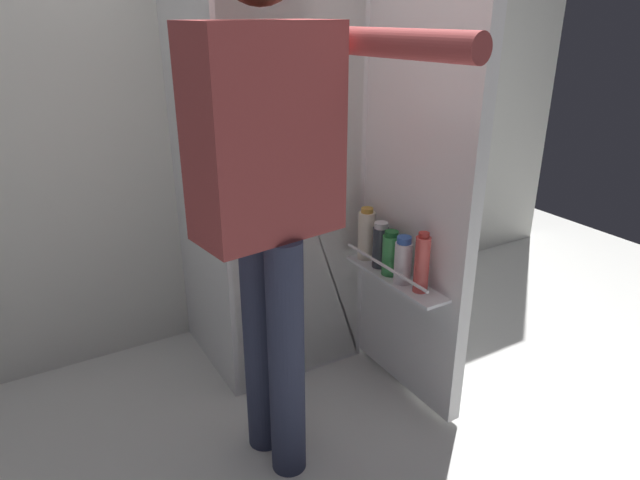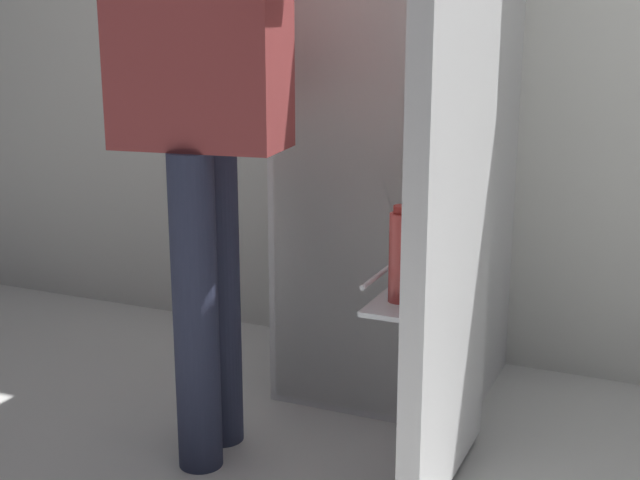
% 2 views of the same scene
% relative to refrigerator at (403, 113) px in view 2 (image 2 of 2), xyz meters
% --- Properties ---
extents(ground_plane, '(5.47, 5.47, 0.00)m').
position_rel_refrigerator_xyz_m(ground_plane, '(-0.03, -0.49, -0.91)').
color(ground_plane, silver).
extents(refrigerator, '(0.68, 1.20, 1.82)m').
position_rel_refrigerator_xyz_m(refrigerator, '(0.00, 0.00, 0.00)').
color(refrigerator, white).
rests_on(refrigerator, ground_plane).
extents(person, '(0.62, 0.72, 1.73)m').
position_rel_refrigerator_xyz_m(person, '(-0.33, -0.61, 0.14)').
color(person, '#2D334C').
rests_on(person, ground_plane).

